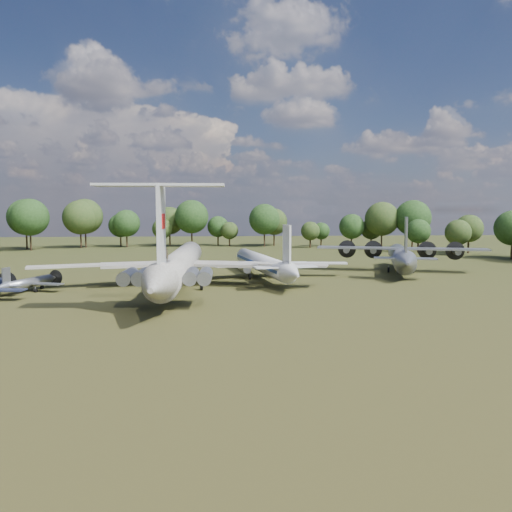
{
  "coord_description": "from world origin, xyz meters",
  "views": [
    {
      "loc": [
        6.7,
        -80.0,
        12.0
      ],
      "look_at": [
        12.83,
        -4.33,
        5.0
      ],
      "focal_mm": 35.0,
      "sensor_mm": 36.0,
      "label": 1
    }
  ],
  "objects_px": {
    "tu104_jet": "(262,267)",
    "person_on_il62": "(166,254)",
    "small_prop_northwest": "(29,285)",
    "il62_airliner": "(180,269)",
    "an12_transport": "(401,260)"
  },
  "relations": [
    {
      "from": "il62_airliner",
      "to": "person_on_il62",
      "type": "distance_m",
      "value": 16.77
    },
    {
      "from": "an12_transport",
      "to": "person_on_il62",
      "type": "xyz_separation_m",
      "value": [
        -41.66,
        -32.7,
        4.34
      ]
    },
    {
      "from": "il62_airliner",
      "to": "small_prop_northwest",
      "type": "distance_m",
      "value": 22.11
    },
    {
      "from": "tu104_jet",
      "to": "small_prop_northwest",
      "type": "height_order",
      "value": "tu104_jet"
    },
    {
      "from": "person_on_il62",
      "to": "tu104_jet",
      "type": "bearing_deg",
      "value": -115.96
    },
    {
      "from": "il62_airliner",
      "to": "tu104_jet",
      "type": "distance_m",
      "value": 16.95
    },
    {
      "from": "il62_airliner",
      "to": "tu104_jet",
      "type": "xyz_separation_m",
      "value": [
        13.7,
        9.95,
        -0.84
      ]
    },
    {
      "from": "il62_airliner",
      "to": "person_on_il62",
      "type": "height_order",
      "value": "person_on_il62"
    },
    {
      "from": "small_prop_northwest",
      "to": "person_on_il62",
      "type": "relative_size",
      "value": 8.06
    },
    {
      "from": "small_prop_northwest",
      "to": "person_on_il62",
      "type": "height_order",
      "value": "person_on_il62"
    },
    {
      "from": "tu104_jet",
      "to": "il62_airliner",
      "type": "bearing_deg",
      "value": -153.19
    },
    {
      "from": "il62_airliner",
      "to": "small_prop_northwest",
      "type": "relative_size",
      "value": 4.28
    },
    {
      "from": "tu104_jet",
      "to": "an12_transport",
      "type": "bearing_deg",
      "value": 3.96
    },
    {
      "from": "an12_transport",
      "to": "small_prop_northwest",
      "type": "relative_size",
      "value": 2.58
    },
    {
      "from": "tu104_jet",
      "to": "person_on_il62",
      "type": "xyz_separation_m",
      "value": [
        -14.17,
        -26.29,
        4.62
      ]
    }
  ]
}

